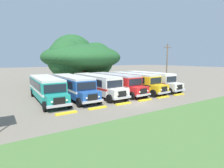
% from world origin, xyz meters
% --- Properties ---
extents(ground_plane, '(220.00, 220.00, 0.00)m').
position_xyz_m(ground_plane, '(0.00, 0.00, 0.00)').
color(ground_plane, slate).
extents(foreground_grass_strip, '(80.00, 8.29, 0.01)m').
position_xyz_m(foreground_grass_strip, '(0.00, -8.03, 0.00)').
color(foreground_grass_strip, '#4C7538').
rests_on(foreground_grass_strip, ground_plane).
extents(parked_bus_slot_0, '(2.95, 10.87, 2.82)m').
position_xyz_m(parked_bus_slot_0, '(-8.24, 6.55, 1.58)').
color(parked_bus_slot_0, teal).
rests_on(parked_bus_slot_0, ground_plane).
extents(parked_bus_slot_1, '(2.70, 10.84, 2.82)m').
position_xyz_m(parked_bus_slot_1, '(-5.03, 6.34, 1.58)').
color(parked_bus_slot_1, '#23519E').
rests_on(parked_bus_slot_1, ground_plane).
extents(parked_bus_slot_2, '(2.99, 10.88, 2.82)m').
position_xyz_m(parked_bus_slot_2, '(-1.60, 6.12, 1.58)').
color(parked_bus_slot_2, silver).
rests_on(parked_bus_slot_2, ground_plane).
extents(parked_bus_slot_3, '(3.20, 10.91, 2.82)m').
position_xyz_m(parked_bus_slot_3, '(1.46, 6.09, 1.58)').
color(parked_bus_slot_3, red).
rests_on(parked_bus_slot_3, ground_plane).
extents(parked_bus_slot_4, '(3.30, 10.93, 2.82)m').
position_xyz_m(parked_bus_slot_4, '(4.74, 5.75, 1.58)').
color(parked_bus_slot_4, yellow).
rests_on(parked_bus_slot_4, ground_plane).
extents(parked_bus_slot_5, '(2.99, 10.88, 2.82)m').
position_xyz_m(parked_bus_slot_5, '(8.14, 5.78, 1.58)').
color(parked_bus_slot_5, silver).
rests_on(parked_bus_slot_5, ground_plane).
extents(curb_wheelstop_0, '(2.00, 0.36, 0.15)m').
position_xyz_m(curb_wheelstop_0, '(-8.09, -0.08, 0.07)').
color(curb_wheelstop_0, yellow).
rests_on(curb_wheelstop_0, ground_plane).
extents(curb_wheelstop_1, '(2.00, 0.36, 0.15)m').
position_xyz_m(curb_wheelstop_1, '(-4.85, -0.08, 0.07)').
color(curb_wheelstop_1, yellow).
rests_on(curb_wheelstop_1, ground_plane).
extents(curb_wheelstop_2, '(2.00, 0.36, 0.15)m').
position_xyz_m(curb_wheelstop_2, '(-1.62, -0.08, 0.07)').
color(curb_wheelstop_2, yellow).
rests_on(curb_wheelstop_2, ground_plane).
extents(curb_wheelstop_3, '(2.00, 0.36, 0.15)m').
position_xyz_m(curb_wheelstop_3, '(1.62, -0.08, 0.07)').
color(curb_wheelstop_3, yellow).
rests_on(curb_wheelstop_3, ground_plane).
extents(curb_wheelstop_4, '(2.00, 0.36, 0.15)m').
position_xyz_m(curb_wheelstop_4, '(4.85, -0.08, 0.07)').
color(curb_wheelstop_4, yellow).
rests_on(curb_wheelstop_4, ground_plane).
extents(curb_wheelstop_5, '(2.00, 0.36, 0.15)m').
position_xyz_m(curb_wheelstop_5, '(8.09, -0.08, 0.07)').
color(curb_wheelstop_5, yellow).
rests_on(curb_wheelstop_5, ground_plane).
extents(broad_shade_tree, '(15.55, 17.60, 10.36)m').
position_xyz_m(broad_shade_tree, '(1.43, 19.48, 5.23)').
color(broad_shade_tree, brown).
rests_on(broad_shade_tree, ground_plane).
extents(utility_pole, '(1.80, 0.20, 7.65)m').
position_xyz_m(utility_pole, '(12.24, 5.78, 4.07)').
color(utility_pole, brown).
rests_on(utility_pole, ground_plane).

